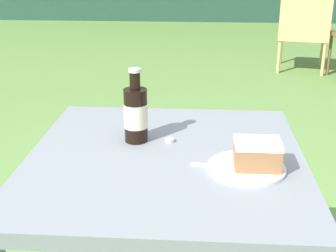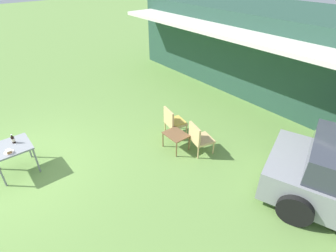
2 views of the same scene
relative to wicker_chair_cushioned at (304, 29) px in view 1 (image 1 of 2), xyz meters
The scene contains 6 objects.
wicker_chair_cushioned is the anchor object (origin of this frame).
patio_table 3.98m from the wicker_chair_cushioned, 107.03° to the right, with size 0.77×0.80×0.71m.
cake_on_plate 3.99m from the wicker_chair_cushioned, 103.49° to the right, with size 0.21×0.21×0.08m.
cola_bottle_near 3.92m from the wicker_chair_cushioned, 108.80° to the right, with size 0.07×0.07×0.22m.
fork 4.01m from the wicker_chair_cushioned, 104.67° to the right, with size 0.16×0.03×0.01m.
loose_bottle_cap 3.89m from the wicker_chair_cushioned, 107.38° to the right, with size 0.03×0.03×0.01m.
Camera 1 is at (0.09, -1.19, 1.26)m, focal length 50.00 mm.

